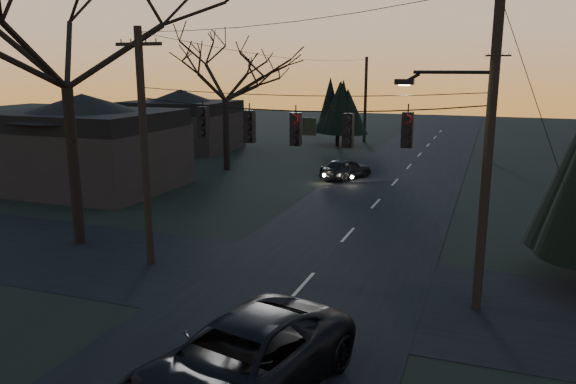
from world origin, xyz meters
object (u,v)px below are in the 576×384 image
(utility_pole_right, at_px, (476,308))
(suv_near, at_px, (240,363))
(sedan_oncoming_a, at_px, (346,169))
(utility_pole_far_r, at_px, (490,162))
(utility_pole_far_l, at_px, (364,142))
(bare_tree_left, at_px, (61,20))
(utility_pole_left, at_px, (151,263))

(utility_pole_right, height_order, suv_near, utility_pole_right)
(utility_pole_right, distance_m, sedan_oncoming_a, 20.07)
(utility_pole_right, bearing_deg, utility_pole_far_r, 90.00)
(utility_pole_far_l, height_order, bare_tree_left, bare_tree_left)
(utility_pole_left, xyz_separation_m, sedan_oncoming_a, (2.80, 18.07, 0.67))
(utility_pole_far_r, distance_m, utility_pole_far_l, 14.01)
(utility_pole_far_l, bearing_deg, sedan_oncoming_a, -81.12)
(bare_tree_left, bearing_deg, utility_pole_far_l, 83.21)
(suv_near, bearing_deg, bare_tree_left, 157.80)
(utility_pole_far_r, height_order, bare_tree_left, bare_tree_left)
(utility_pole_far_l, distance_m, bare_tree_left, 36.25)
(utility_pole_left, distance_m, suv_near, 9.61)
(bare_tree_left, relative_size, sedan_oncoming_a, 3.24)
(utility_pole_far_l, relative_size, suv_near, 1.29)
(sedan_oncoming_a, bearing_deg, utility_pole_far_l, -56.41)
(utility_pole_right, bearing_deg, utility_pole_far_l, 107.72)
(utility_pole_far_r, bearing_deg, sedan_oncoming_a, -131.24)
(utility_pole_left, xyz_separation_m, utility_pole_far_r, (11.50, 28.00, 0.00))
(utility_pole_far_l, xyz_separation_m, sedan_oncoming_a, (2.80, -17.93, 0.67))
(utility_pole_left, xyz_separation_m, bare_tree_left, (-4.15, 1.10, 8.87))
(utility_pole_far_r, xyz_separation_m, suv_near, (-4.70, -34.74, 0.86))
(utility_pole_left, distance_m, bare_tree_left, 9.85)
(bare_tree_left, xyz_separation_m, sedan_oncoming_a, (6.95, 16.98, -8.20))
(utility_pole_right, height_order, utility_pole_far_l, utility_pole_right)
(utility_pole_right, xyz_separation_m, utility_pole_far_r, (0.00, 28.00, 0.00))
(utility_pole_right, height_order, bare_tree_left, bare_tree_left)
(sedan_oncoming_a, bearing_deg, utility_pole_far_r, -106.53)
(utility_pole_right, distance_m, utility_pole_left, 11.50)
(utility_pole_far_r, xyz_separation_m, sedan_oncoming_a, (-8.70, -9.93, 0.67))
(utility_pole_far_r, distance_m, suv_near, 35.06)
(utility_pole_far_r, height_order, suv_near, utility_pole_far_r)
(bare_tree_left, xyz_separation_m, suv_near, (10.95, -7.83, -8.00))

